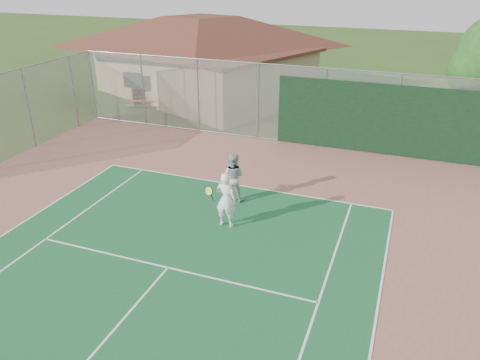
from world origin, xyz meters
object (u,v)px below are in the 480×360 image
(player_grey_back, at_px, (233,178))
(clubhouse, at_px, (202,49))
(player_white_front, at_px, (226,200))
(bleachers, at_px, (160,95))

(player_grey_back, bearing_deg, clubhouse, -69.46)
(player_grey_back, bearing_deg, player_white_front, 96.27)
(bleachers, distance_m, player_white_front, 14.31)
(clubhouse, distance_m, bleachers, 3.94)
(bleachers, bearing_deg, player_grey_back, -63.93)
(bleachers, height_order, player_grey_back, player_grey_back)
(clubhouse, height_order, bleachers, clubhouse)
(bleachers, bearing_deg, clubhouse, 51.45)
(bleachers, height_order, player_white_front, player_white_front)
(bleachers, xyz_separation_m, player_grey_back, (8.25, -9.64, 0.23))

